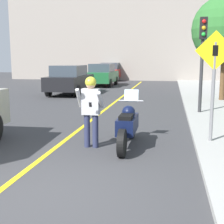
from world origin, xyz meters
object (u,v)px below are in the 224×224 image
Objects in this scene: person_biker at (91,105)px; traffic_light at (203,47)px; crossing_sign at (214,76)px; parked_car_black at (70,80)px; motorcycle at (128,125)px; parked_car_green at (102,75)px; parked_car_red at (111,71)px.

traffic_light is at bearing 59.48° from person_biker.
person_biker is 0.64× the size of crossing_sign.
crossing_sign reaches higher than parked_car_black.
motorcycle is 0.55× the size of parked_car_black.
crossing_sign is at bearing -91.39° from traffic_light.
motorcycle is 2.31m from crossing_sign.
parked_car_green is (-6.21, 11.55, -1.62)m from traffic_light.
traffic_light reaches higher than crossing_sign.
motorcycle is 5.41m from traffic_light.
parked_car_green is at bearing -85.41° from parked_car_red.
parked_car_black is (-6.86, 5.68, -1.62)m from traffic_light.
person_biker is 11.28m from parked_car_black.
parked_car_red is (-6.71, 17.76, -1.62)m from traffic_light.
crossing_sign is (1.95, 0.43, 1.16)m from motorcycle.
parked_car_green is at bearing 104.45° from motorcycle.
parked_car_red is at bearing 89.30° from parked_car_black.
parked_car_black and parked_car_green have the same top height.
crossing_sign reaches higher than parked_car_red.
parked_car_green is (-6.11, 15.72, -0.81)m from crossing_sign.
traffic_light is (2.87, 4.87, 1.47)m from person_biker.
motorcycle is at bearing -113.97° from traffic_light.
parked_car_black is at bearing 110.71° from person_biker.
person_biker is at bearing -165.88° from crossing_sign.
traffic_light is 13.21m from parked_car_green.
traffic_light is 19.05m from parked_car_red.
motorcycle is at bearing -78.22° from parked_car_red.
person_biker is at bearing -120.52° from traffic_light.
parked_car_black is 12.07m from parked_car_red.
parked_car_black is at bearing 115.05° from motorcycle.
parked_car_black is (-6.76, 9.85, -0.81)m from crossing_sign.
crossing_sign is 0.76× the size of traffic_light.
person_biker is (-0.82, -0.26, 0.50)m from motorcycle.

